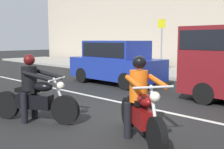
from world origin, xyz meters
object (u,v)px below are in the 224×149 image
(parked_hatchback_cobalt_blue, at_px, (116,62))
(street_sign_post, at_px, (162,40))
(motorcycle_with_rider_black_leather, at_px, (34,94))
(motorcycle_with_rider_orange_stripe, at_px, (140,106))

(parked_hatchback_cobalt_blue, bearing_deg, street_sign_post, 95.88)
(motorcycle_with_rider_black_leather, bearing_deg, parked_hatchback_cobalt_blue, 115.02)
(motorcycle_with_rider_orange_stripe, height_order, motorcycle_with_rider_black_leather, motorcycle_with_rider_orange_stripe)
(motorcycle_with_rider_orange_stripe, height_order, parked_hatchback_cobalt_blue, parked_hatchback_cobalt_blue)
(motorcycle_with_rider_orange_stripe, bearing_deg, street_sign_post, 122.57)
(motorcycle_with_rider_orange_stripe, xyz_separation_m, street_sign_post, (-5.27, 8.25, 1.17))
(motorcycle_with_rider_orange_stripe, bearing_deg, parked_hatchback_cobalt_blue, 137.73)
(motorcycle_with_rider_black_leather, xyz_separation_m, parked_hatchback_cobalt_blue, (-2.43, 5.20, 0.31))
(parked_hatchback_cobalt_blue, distance_m, street_sign_post, 3.93)
(motorcycle_with_rider_orange_stripe, relative_size, street_sign_post, 0.69)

